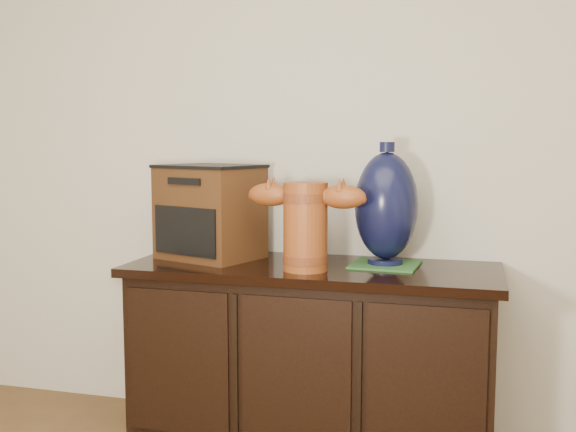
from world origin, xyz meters
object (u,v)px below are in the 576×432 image
(terracotta_vessel, at_px, (305,221))
(spray_can, at_px, (312,236))
(sideboard, at_px, (311,355))
(tv_radio, at_px, (210,212))
(lamp_base, at_px, (386,206))

(terracotta_vessel, bearing_deg, spray_can, 105.26)
(sideboard, distance_m, tv_radio, 0.72)
(sideboard, bearing_deg, spray_can, 103.54)
(spray_can, bearing_deg, sideboard, -76.46)
(sideboard, xyz_separation_m, tv_radio, (-0.45, 0.05, 0.56))
(sideboard, relative_size, tv_radio, 3.10)
(tv_radio, height_order, lamp_base, lamp_base)
(sideboard, height_order, terracotta_vessel, terracotta_vessel)
(sideboard, distance_m, terracotta_vessel, 0.57)
(sideboard, distance_m, lamp_base, 0.67)
(lamp_base, bearing_deg, sideboard, -165.40)
(tv_radio, bearing_deg, lamp_base, 21.19)
(terracotta_vessel, relative_size, tv_radio, 1.01)
(sideboard, xyz_separation_m, lamp_base, (0.28, 0.07, 0.60))
(terracotta_vessel, xyz_separation_m, lamp_base, (0.28, 0.18, 0.05))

